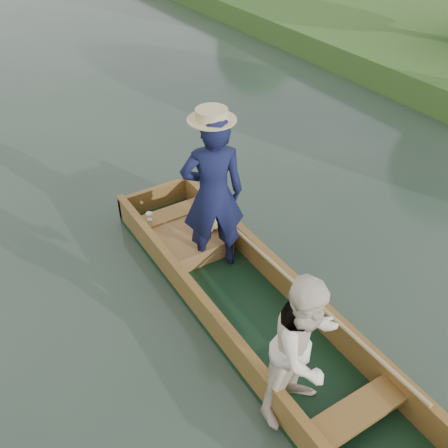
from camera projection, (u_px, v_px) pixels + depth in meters
ground at (252, 318)px, 5.62m from camera, size 120.00×120.00×0.00m
punt at (246, 274)px, 5.25m from camera, size 1.27×5.00×2.10m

